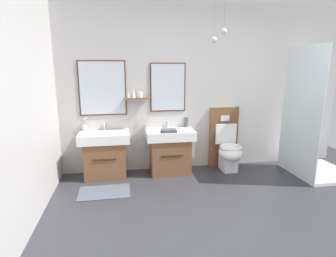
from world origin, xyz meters
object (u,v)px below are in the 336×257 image
object	(u,v)px
vanity_sink_right	(170,150)
toothbrush_cup	(85,127)
vanity_sink_left	(105,153)
toilet	(227,147)
folded_hand_towel	(169,131)
soap_dispenser	(186,122)
shower_tray	(311,147)

from	to	relation	value
vanity_sink_right	toothbrush_cup	bearing A→B (deg)	173.10
vanity_sink_left	toothbrush_cup	bearing A→B (deg)	151.78
toilet	folded_hand_towel	distance (m)	1.05
soap_dispenser	vanity_sink_right	bearing A→B (deg)	-151.20
vanity_sink_right	toilet	bearing A→B (deg)	-0.33
toilet	toothbrush_cup	size ratio (longest dim) A/B	4.74
toilet	soap_dispenser	world-z (taller)	toilet
toilet	toothbrush_cup	distance (m)	2.27
soap_dispenser	shower_tray	bearing A→B (deg)	-18.86
toilet	shower_tray	bearing A→B (deg)	-20.93
toothbrush_cup	soap_dispenser	xyz separation A→B (m)	(1.59, 0.01, 0.03)
toilet	shower_tray	xyz separation A→B (m)	(1.19, -0.45, 0.06)
vanity_sink_left	toilet	xyz separation A→B (m)	(1.94, -0.01, 0.01)
vanity_sink_right	toilet	world-z (taller)	toilet
vanity_sink_right	toilet	size ratio (longest dim) A/B	0.74
toothbrush_cup	soap_dispenser	world-z (taller)	toothbrush_cup
toilet	shower_tray	size ratio (longest dim) A/B	0.51
soap_dispenser	folded_hand_towel	size ratio (longest dim) A/B	0.91
soap_dispenser	folded_hand_towel	distance (m)	0.46
soap_dispenser	toothbrush_cup	bearing A→B (deg)	-179.65
toothbrush_cup	vanity_sink_right	bearing A→B (deg)	-6.90
vanity_sink_left	toilet	world-z (taller)	toilet
vanity_sink_left	vanity_sink_right	world-z (taller)	same
soap_dispenser	shower_tray	world-z (taller)	shower_tray
vanity_sink_right	shower_tray	xyz separation A→B (m)	(2.13, -0.46, 0.07)
toilet	soap_dispenser	bearing A→B (deg)	165.11
folded_hand_towel	vanity_sink_left	bearing A→B (deg)	172.03
shower_tray	vanity_sink_right	bearing A→B (deg)	167.83
vanity_sink_right	vanity_sink_left	bearing A→B (deg)	180.00
vanity_sink_right	toothbrush_cup	size ratio (longest dim) A/B	3.52
toothbrush_cup	shower_tray	distance (m)	3.49
vanity_sink_left	shower_tray	world-z (taller)	shower_tray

